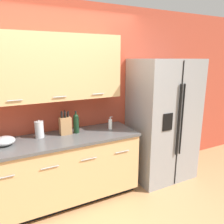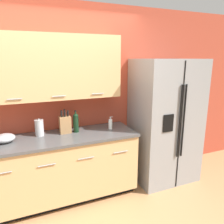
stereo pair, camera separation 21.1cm
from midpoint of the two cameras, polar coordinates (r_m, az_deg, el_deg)
The scene contains 8 objects.
wall_back at distance 3.03m, azimuth -16.81°, elevation 4.60°, with size 10.00×0.39×2.60m.
counter_unit at distance 3.05m, azimuth -14.43°, elevation -14.23°, with size 1.95×0.64×0.90m.
refrigerator at distance 3.47m, azimuth 11.39°, elevation -2.11°, with size 0.95×0.74×1.86m.
knife_block at distance 2.94m, azimuth -14.12°, elevation -3.40°, with size 0.15×0.12×0.32m.
wine_bottle at distance 2.95m, azimuth -11.40°, elevation -2.85°, with size 0.07×0.07×0.30m.
soap_dispenser at distance 3.07m, azimuth -2.42°, elevation -3.16°, with size 0.06×0.05×0.18m.
steel_canister at distance 2.92m, azimuth -20.46°, elevation -4.29°, with size 0.11×0.11×0.23m.
mixing_bowl at distance 2.86m, azimuth -28.23°, elevation -6.71°, with size 0.23×0.23×0.10m.
Camera 1 is at (-0.61, -1.64, 1.88)m, focal length 35.00 mm.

